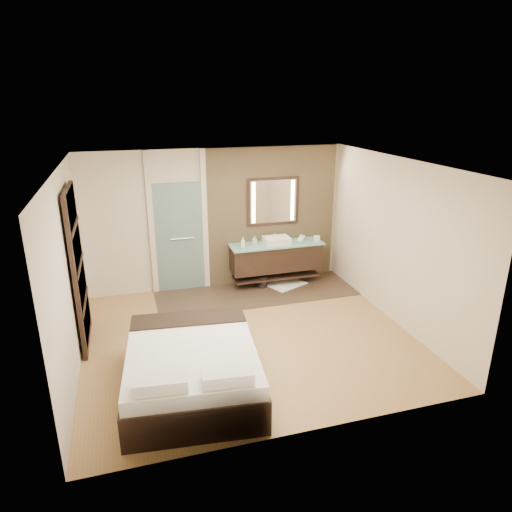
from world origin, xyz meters
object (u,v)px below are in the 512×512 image
object	(u,v)px
vanity	(276,257)
mirror_unit	(273,201)
waste_bin	(262,282)
bed	(192,368)

from	to	relation	value
vanity	mirror_unit	distance (m)	1.10
vanity	mirror_unit	world-z (taller)	mirror_unit
mirror_unit	waste_bin	world-z (taller)	mirror_unit
waste_bin	mirror_unit	bearing A→B (deg)	45.65
mirror_unit	bed	distance (m)	4.14
vanity	waste_bin	world-z (taller)	vanity
vanity	bed	xyz separation A→B (m)	(-2.16, -3.04, -0.25)
bed	waste_bin	world-z (taller)	bed
mirror_unit	waste_bin	xyz separation A→B (m)	(-0.32, -0.32, -1.53)
bed	waste_bin	size ratio (longest dim) A/B	9.13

